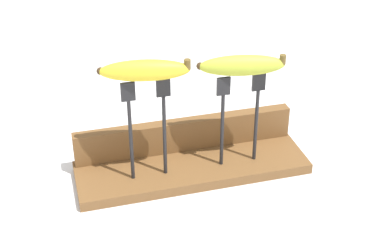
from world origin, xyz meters
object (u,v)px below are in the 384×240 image
Objects in this scene: banana_raised_left at (145,70)px; fork_stand_left at (147,121)px; banana_raised_right at (242,65)px; fork_stand_right at (240,112)px.

fork_stand_left is at bearing -10.97° from banana_raised_left.
banana_raised_right is (0.18, 0.00, -0.01)m from banana_raised_left.
banana_raised_right reaches higher than fork_stand_left.
banana_raised_left reaches higher than banana_raised_right.
banana_raised_right is (0.18, 0.00, 0.09)m from fork_stand_left.
fork_stand_right is 0.10m from banana_raised_right.
fork_stand_right is 0.21m from banana_raised_left.
banana_raised_right reaches higher than fork_stand_right.
banana_raised_right is at bearing 0.00° from banana_raised_left.
fork_stand_left is 1.07× the size of fork_stand_right.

